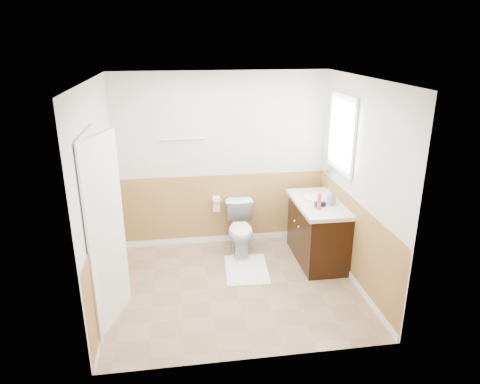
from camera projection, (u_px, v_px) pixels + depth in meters
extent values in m
plane|color=#8C7051|center=(235.00, 286.00, 5.40)|extent=(3.00, 3.00, 0.00)
plane|color=white|center=(234.00, 79.00, 4.56)|extent=(3.00, 3.00, 0.00)
plane|color=silver|center=(222.00, 161.00, 6.19)|extent=(3.00, 0.00, 3.00)
plane|color=silver|center=(255.00, 241.00, 3.77)|extent=(3.00, 0.00, 3.00)
plane|color=silver|center=(99.00, 198.00, 4.77)|extent=(0.00, 3.00, 3.00)
plane|color=silver|center=(359.00, 185.00, 5.19)|extent=(0.00, 3.00, 3.00)
plane|color=#9F7B3F|center=(223.00, 210.00, 6.43)|extent=(3.00, 0.00, 3.00)
plane|color=#9F7B3F|center=(254.00, 314.00, 4.03)|extent=(3.00, 0.00, 3.00)
plane|color=#9F7B3F|center=(107.00, 259.00, 5.03)|extent=(0.00, 2.60, 2.60)
plane|color=#9F7B3F|center=(353.00, 242.00, 5.44)|extent=(0.00, 2.60, 2.60)
imported|color=white|center=(241.00, 229.00, 6.15)|extent=(0.45, 0.73, 0.71)
cube|color=white|center=(247.00, 269.00, 5.78)|extent=(0.61, 0.84, 0.02)
cube|color=black|center=(318.00, 233.00, 5.94)|extent=(0.55, 1.10, 0.80)
sphere|color=silver|center=(299.00, 227.00, 5.75)|extent=(0.03, 0.03, 0.03)
sphere|color=silver|center=(295.00, 221.00, 5.94)|extent=(0.03, 0.03, 0.03)
cube|color=silver|center=(319.00, 204.00, 5.79)|extent=(0.60, 1.15, 0.05)
cylinder|color=white|center=(316.00, 197.00, 5.92)|extent=(0.36, 0.36, 0.02)
cylinder|color=silver|center=(329.00, 193.00, 5.93)|extent=(0.02, 0.02, 0.14)
cylinder|color=#D33657|center=(319.00, 202.00, 5.49)|extent=(0.05, 0.05, 0.22)
imported|color=gray|center=(332.00, 198.00, 5.67)|extent=(0.11, 0.11, 0.19)
cylinder|color=black|center=(320.00, 204.00, 5.62)|extent=(0.14, 0.07, 0.07)
cylinder|color=black|center=(317.00, 205.00, 5.66)|extent=(0.03, 0.03, 0.07)
cube|color=silver|center=(328.00, 140.00, 6.11)|extent=(0.02, 0.35, 0.90)
cube|color=white|center=(342.00, 134.00, 5.57)|extent=(0.04, 0.80, 1.00)
cube|color=white|center=(343.00, 134.00, 5.57)|extent=(0.01, 0.70, 0.90)
cube|color=white|center=(105.00, 234.00, 4.45)|extent=(0.29, 0.78, 2.04)
cube|color=white|center=(97.00, 234.00, 4.43)|extent=(0.02, 0.92, 2.10)
sphere|color=silver|center=(115.00, 227.00, 4.78)|extent=(0.06, 0.06, 0.06)
cylinder|color=silver|center=(182.00, 139.00, 5.95)|extent=(0.62, 0.02, 0.02)
cylinder|color=silver|center=(216.00, 200.00, 6.30)|extent=(0.14, 0.02, 0.02)
cylinder|color=white|center=(216.00, 200.00, 6.30)|extent=(0.10, 0.11, 0.11)
cube|color=white|center=(216.00, 207.00, 6.33)|extent=(0.10, 0.01, 0.16)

